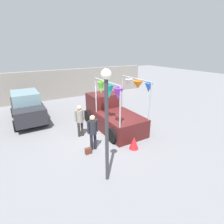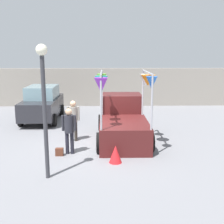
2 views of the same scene
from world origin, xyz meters
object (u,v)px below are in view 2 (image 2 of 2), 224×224
object	(u,v)px
handbag	(59,152)
vendor_truck	(122,119)
parked_car	(42,103)
person_customer	(69,127)
person_vendor	(73,117)
folded_kite_bundle_crimson	(115,154)
street_lamp	(44,93)

from	to	relation	value
handbag	vendor_truck	bearing A→B (deg)	40.25
parked_car	person_customer	xyz separation A→B (m)	(2.12, -5.27, 0.08)
vendor_truck	person_customer	bearing A→B (deg)	-138.20
parked_car	person_vendor	world-z (taller)	parked_car
vendor_truck	parked_car	size ratio (longest dim) A/B	1.01
handbag	folded_kite_bundle_crimson	size ratio (longest dim) A/B	0.47
folded_kite_bundle_crimson	street_lamp	bearing A→B (deg)	-151.26
person_vendor	street_lamp	xyz separation A→B (m)	(-0.38, -3.55, 1.50)
handbag	street_lamp	world-z (taller)	street_lamp
vendor_truck	person_customer	distance (m)	2.73
vendor_truck	person_vendor	bearing A→B (deg)	-172.18
handbag	folded_kite_bundle_crimson	bearing A→B (deg)	-19.06
parked_car	street_lamp	distance (m)	7.65
parked_car	folded_kite_bundle_crimson	distance (m)	7.25
vendor_truck	person_vendor	size ratio (longest dim) A/B	2.36
parked_car	handbag	xyz separation A→B (m)	(1.77, -5.47, -0.80)
person_customer	person_vendor	xyz separation A→B (m)	(-0.02, 1.54, 0.01)
folded_kite_bundle_crimson	handbag	bearing A→B (deg)	160.94
street_lamp	folded_kite_bundle_crimson	size ratio (longest dim) A/B	6.47
person_customer	street_lamp	bearing A→B (deg)	-101.29
parked_car	vendor_truck	bearing A→B (deg)	-39.71
handbag	folded_kite_bundle_crimson	distance (m)	2.12
handbag	folded_kite_bundle_crimson	xyz separation A→B (m)	(2.00, -0.69, 0.16)
person_customer	handbag	xyz separation A→B (m)	(-0.35, -0.20, -0.89)
parked_car	handbag	distance (m)	5.81
parked_car	person_vendor	xyz separation A→B (m)	(2.10, -3.73, 0.09)
person_vendor	handbag	distance (m)	1.98
person_vendor	parked_car	bearing A→B (deg)	119.31
person_customer	folded_kite_bundle_crimson	distance (m)	2.01
parked_car	folded_kite_bundle_crimson	xyz separation A→B (m)	(3.77, -6.16, -0.64)
vendor_truck	folded_kite_bundle_crimson	distance (m)	2.79
parked_car	handbag	size ratio (longest dim) A/B	14.29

